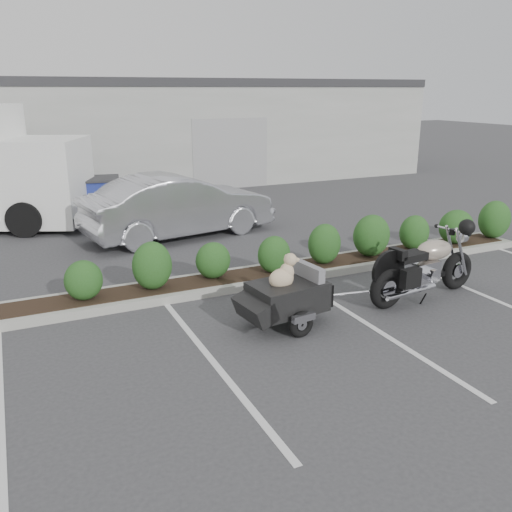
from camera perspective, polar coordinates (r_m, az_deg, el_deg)
name	(u,v)px	position (r m, az deg, el deg)	size (l,w,h in m)	color
ground	(288,327)	(8.71, 3.41, -7.43)	(90.00, 90.00, 0.00)	#38383A
planter_kerb	(280,273)	(10.93, 2.56, -1.78)	(12.00, 1.00, 0.15)	#9E9E93
building	(97,129)	(24.30, -16.39, 12.69)	(26.00, 10.00, 4.00)	#9EA099
motorcycle	(425,268)	(10.08, 17.40, -1.19)	(2.54, 0.94, 1.46)	black
pet_trailer	(286,295)	(8.57, 3.21, -4.17)	(2.04, 1.15, 1.21)	black
sedan	(179,206)	(13.88, -8.10, 5.26)	(1.69, 4.83, 1.59)	silver
dumpster	(88,199)	(16.39, -17.27, 5.80)	(2.01, 1.55, 1.19)	navy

